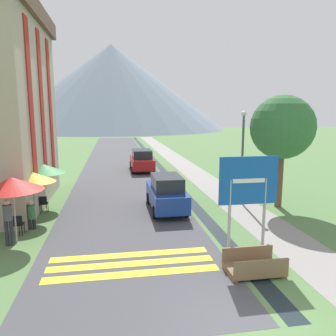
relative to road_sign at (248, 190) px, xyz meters
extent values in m
plane|color=#517542|center=(-1.36, 16.37, -2.38)|extent=(160.00, 160.00, 0.00)
cube|color=#424247|center=(-3.86, 26.37, -2.37)|extent=(6.40, 60.00, 0.01)
cube|color=gray|center=(2.24, 26.37, -2.37)|extent=(2.20, 60.00, 0.01)
cube|color=black|center=(-0.16, 26.37, -2.37)|extent=(0.60, 60.00, 0.00)
cube|color=yellow|center=(-3.86, -0.50, -2.37)|extent=(5.44, 0.44, 0.01)
cube|color=yellow|center=(-3.86, 0.20, -2.37)|extent=(5.44, 0.44, 0.01)
cube|color=yellow|center=(-3.86, 0.90, -2.37)|extent=(5.44, 0.44, 0.01)
cone|color=slate|center=(-4.17, 92.09, 10.06)|extent=(67.09, 67.09, 24.88)
cube|color=maroon|center=(-7.99, 5.98, 2.81)|extent=(0.06, 0.70, 7.79)
cube|color=maroon|center=(-7.99, 8.37, 2.81)|extent=(0.06, 0.70, 7.79)
cube|color=maroon|center=(-7.99, 10.76, 2.81)|extent=(0.06, 0.70, 7.79)
cylinder|color=#9E9EA3|center=(-0.61, 0.02, -1.00)|extent=(0.10, 0.10, 2.76)
cylinder|color=#9E9EA3|center=(0.61, 0.02, -1.00)|extent=(0.10, 0.10, 2.76)
cube|color=#1451AD|center=(0.00, 0.00, 0.33)|extent=(2.02, 0.05, 1.60)
cube|color=white|center=(0.00, -0.03, 0.33)|extent=(1.11, 0.02, 0.14)
cube|color=brown|center=(-0.16, -1.03, -2.24)|extent=(1.70, 1.10, 0.12)
cube|color=brown|center=(-0.16, -1.54, -1.95)|extent=(1.70, 0.08, 0.45)
cube|color=brown|center=(-0.16, -0.52, -1.95)|extent=(1.70, 0.08, 0.45)
cube|color=brown|center=(-0.93, -1.03, -2.34)|extent=(0.16, 0.99, 0.08)
cube|color=brown|center=(0.61, -1.03, -2.34)|extent=(0.16, 0.99, 0.08)
cube|color=navy|center=(-1.76, 6.00, -1.66)|extent=(1.62, 4.13, 0.84)
cube|color=#23282D|center=(-1.76, 5.80, -0.90)|extent=(1.38, 2.27, 0.68)
cylinder|color=black|center=(-2.53, 7.28, -2.08)|extent=(0.18, 0.60, 0.60)
cylinder|color=black|center=(-0.99, 7.28, -2.08)|extent=(0.18, 0.60, 0.60)
cylinder|color=black|center=(-2.53, 4.73, -2.08)|extent=(0.18, 0.60, 0.60)
cylinder|color=black|center=(-0.99, 4.73, -2.08)|extent=(0.18, 0.60, 0.60)
cube|color=#A31919|center=(-1.98, 17.77, -1.66)|extent=(1.81, 4.43, 0.84)
cube|color=#23282D|center=(-1.98, 17.55, -0.90)|extent=(1.54, 2.44, 0.68)
cylinder|color=black|center=(-2.84, 19.15, -2.08)|extent=(0.18, 0.60, 0.60)
cylinder|color=black|center=(-1.11, 19.15, -2.08)|extent=(0.18, 0.60, 0.60)
cylinder|color=black|center=(-2.84, 16.40, -2.08)|extent=(0.18, 0.60, 0.60)
cylinder|color=black|center=(-1.11, 16.40, -2.08)|extent=(0.18, 0.60, 0.60)
cube|color=black|center=(-7.86, 6.65, -1.93)|extent=(0.40, 0.40, 0.04)
cube|color=black|center=(-7.86, 6.47, -1.73)|extent=(0.40, 0.04, 0.40)
cylinder|color=black|center=(-8.03, 6.82, -2.15)|extent=(0.03, 0.03, 0.45)
cylinder|color=black|center=(-7.69, 6.82, -2.15)|extent=(0.03, 0.03, 0.45)
cylinder|color=black|center=(-8.03, 6.48, -2.15)|extent=(0.03, 0.03, 0.45)
cylinder|color=black|center=(-7.69, 6.48, -2.15)|extent=(0.03, 0.03, 0.45)
cube|color=black|center=(-8.15, 6.53, -1.93)|extent=(0.40, 0.40, 0.04)
cube|color=black|center=(-8.15, 6.35, -1.73)|extent=(0.40, 0.04, 0.40)
cylinder|color=black|center=(-8.32, 6.70, -2.15)|extent=(0.03, 0.03, 0.45)
cylinder|color=black|center=(-7.98, 6.70, -2.15)|extent=(0.03, 0.03, 0.45)
cylinder|color=black|center=(-8.32, 6.36, -2.15)|extent=(0.03, 0.03, 0.45)
cylinder|color=black|center=(-7.98, 6.36, -2.15)|extent=(0.03, 0.03, 0.45)
cube|color=black|center=(-8.24, 3.59, -1.93)|extent=(0.40, 0.40, 0.04)
cube|color=black|center=(-8.24, 3.41, -1.73)|extent=(0.40, 0.04, 0.40)
cylinder|color=black|center=(-8.41, 3.76, -2.15)|extent=(0.03, 0.03, 0.45)
cylinder|color=black|center=(-8.07, 3.76, -2.15)|extent=(0.03, 0.03, 0.45)
cylinder|color=black|center=(-8.41, 3.42, -2.15)|extent=(0.03, 0.03, 0.45)
cylinder|color=black|center=(-8.07, 3.42, -2.15)|extent=(0.03, 0.03, 0.45)
cube|color=black|center=(-8.18, 4.97, -1.93)|extent=(0.40, 0.40, 0.04)
cube|color=black|center=(-8.18, 4.79, -1.73)|extent=(0.40, 0.04, 0.40)
cylinder|color=black|center=(-8.35, 5.14, -2.15)|extent=(0.03, 0.03, 0.45)
cylinder|color=black|center=(-8.01, 5.14, -2.15)|extent=(0.03, 0.03, 0.45)
cylinder|color=black|center=(-8.35, 4.80, -2.15)|extent=(0.03, 0.03, 0.45)
cylinder|color=black|center=(-8.01, 4.80, -2.15)|extent=(0.03, 0.03, 0.45)
cube|color=black|center=(-8.34, 3.57, -1.93)|extent=(0.40, 0.40, 0.04)
cube|color=black|center=(-8.34, 3.39, -1.73)|extent=(0.40, 0.04, 0.40)
cylinder|color=black|center=(-8.51, 3.74, -2.15)|extent=(0.03, 0.03, 0.45)
cylinder|color=black|center=(-8.17, 3.74, -2.15)|extent=(0.03, 0.03, 0.45)
cylinder|color=black|center=(-8.51, 3.40, -2.15)|extent=(0.03, 0.03, 0.45)
cylinder|color=black|center=(-8.17, 3.40, -2.15)|extent=(0.03, 0.03, 0.45)
cylinder|color=#B7B2A8|center=(-8.10, 2.73, -1.18)|extent=(0.06, 0.06, 2.40)
cone|color=red|center=(-8.10, 2.73, -0.08)|extent=(2.27, 2.27, 0.50)
cylinder|color=#B7B2A8|center=(-7.97, 5.39, -1.31)|extent=(0.06, 0.06, 2.13)
cone|color=yellow|center=(-7.97, 5.39, -0.35)|extent=(1.97, 1.97, 0.45)
cylinder|color=#B7B2A8|center=(-7.94, 7.46, -1.29)|extent=(0.06, 0.06, 2.17)
cone|color=#338442|center=(-7.94, 7.46, -0.30)|extent=(2.22, 2.22, 0.47)
cylinder|color=#282833|center=(-8.35, 2.47, -1.88)|extent=(0.14, 0.14, 1.00)
cylinder|color=#282833|center=(-8.17, 2.47, -1.88)|extent=(0.14, 0.14, 1.00)
cylinder|color=#4C4C56|center=(-8.26, 2.47, -1.09)|extent=(0.32, 0.32, 0.58)
sphere|color=beige|center=(-8.26, 2.47, -0.70)|extent=(0.22, 0.22, 0.22)
cylinder|color=#282833|center=(-7.95, 4.20, -2.15)|extent=(0.14, 0.14, 0.46)
cylinder|color=#282833|center=(-7.77, 4.20, -2.15)|extent=(0.14, 0.14, 0.46)
cylinder|color=#386B47|center=(-7.86, 4.20, -1.62)|extent=(0.32, 0.32, 0.59)
sphere|color=tan|center=(-7.86, 4.20, -1.22)|extent=(0.22, 0.22, 0.22)
cylinder|color=#515156|center=(2.53, 6.71, 0.00)|extent=(0.12, 0.12, 4.74)
sphere|color=silver|center=(2.53, 6.71, 2.49)|extent=(0.28, 0.28, 0.28)
cylinder|color=brown|center=(4.17, 5.63, -0.98)|extent=(0.36, 0.36, 2.80)
sphere|color=#336B38|center=(4.17, 5.63, 1.81)|extent=(3.26, 3.26, 3.26)
camera|label=1|loc=(-4.36, -9.94, 2.53)|focal=35.00mm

